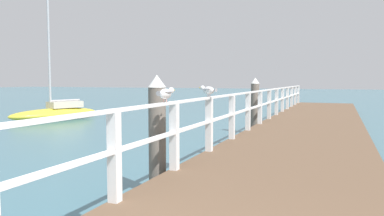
{
  "coord_description": "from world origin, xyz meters",
  "views": [
    {
      "loc": [
        0.86,
        -1.09,
        1.86
      ],
      "look_at": [
        -2.85,
        8.2,
        1.11
      ],
      "focal_mm": 34.89,
      "sensor_mm": 36.0,
      "label": 1
    }
  ],
  "objects_px": {
    "seagull_foreground": "(166,93)",
    "dock_piling_near": "(157,135)",
    "dock_piling_far": "(255,106)",
    "boat_2": "(56,112)",
    "seagull_background": "(208,90)"
  },
  "relations": [
    {
      "from": "dock_piling_near",
      "to": "seagull_background",
      "type": "relative_size",
      "value": 4.42
    },
    {
      "from": "dock_piling_near",
      "to": "dock_piling_far",
      "type": "height_order",
      "value": "same"
    },
    {
      "from": "dock_piling_far",
      "to": "seagull_background",
      "type": "height_order",
      "value": "dock_piling_far"
    },
    {
      "from": "dock_piling_far",
      "to": "boat_2",
      "type": "distance_m",
      "value": 9.72
    },
    {
      "from": "dock_piling_near",
      "to": "boat_2",
      "type": "height_order",
      "value": "boat_2"
    },
    {
      "from": "seagull_foreground",
      "to": "boat_2",
      "type": "distance_m",
      "value": 13.49
    },
    {
      "from": "seagull_foreground",
      "to": "dock_piling_far",
      "type": "bearing_deg",
      "value": 96.02
    },
    {
      "from": "seagull_background",
      "to": "boat_2",
      "type": "height_order",
      "value": "boat_2"
    },
    {
      "from": "dock_piling_near",
      "to": "boat_2",
      "type": "bearing_deg",
      "value": 138.69
    },
    {
      "from": "dock_piling_near",
      "to": "boat_2",
      "type": "distance_m",
      "value": 12.84
    },
    {
      "from": "dock_piling_near",
      "to": "seagull_foreground",
      "type": "distance_m",
      "value": 0.92
    },
    {
      "from": "dock_piling_near",
      "to": "dock_piling_far",
      "type": "distance_m",
      "value": 7.36
    },
    {
      "from": "dock_piling_near",
      "to": "dock_piling_far",
      "type": "xyz_separation_m",
      "value": [
        0.0,
        7.36,
        0.0
      ]
    },
    {
      "from": "seagull_foreground",
      "to": "dock_piling_near",
      "type": "bearing_deg",
      "value": 132.41
    },
    {
      "from": "dock_piling_far",
      "to": "seagull_background",
      "type": "distance_m",
      "value": 5.98
    }
  ]
}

